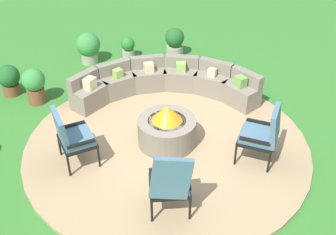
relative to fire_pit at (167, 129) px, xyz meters
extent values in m
plane|color=#387A2D|center=(0.00, 0.00, -0.36)|extent=(24.00, 24.00, 0.00)
cylinder|color=tan|center=(0.00, 0.00, -0.33)|extent=(4.94, 4.94, 0.06)
cylinder|color=gray|center=(0.00, 0.00, -0.06)|extent=(1.01, 1.01, 0.47)
cylinder|color=black|center=(0.00, 0.00, 0.15)|extent=(0.65, 0.65, 0.06)
cone|color=orange|center=(0.00, 0.00, 0.32)|extent=(0.52, 0.52, 0.28)
cube|color=gray|center=(1.34, 1.38, -0.08)|extent=(0.81, 0.81, 0.43)
cube|color=gray|center=(1.44, 1.49, 0.26)|extent=(0.61, 0.60, 0.25)
cube|color=gray|center=(0.78, 1.76, -0.08)|extent=(0.82, 0.69, 0.43)
cube|color=gray|center=(0.83, 1.89, 0.26)|extent=(0.70, 0.43, 0.25)
cube|color=gray|center=(0.12, 1.92, -0.08)|extent=(0.72, 0.49, 0.43)
cube|color=gray|center=(0.13, 2.07, 0.26)|extent=(0.70, 0.20, 0.25)
cube|color=gray|center=(-0.56, 1.84, -0.08)|extent=(0.80, 0.63, 0.43)
cube|color=gray|center=(-0.60, 1.98, 0.26)|extent=(0.71, 0.35, 0.25)
cube|color=gray|center=(-1.16, 1.53, -0.08)|extent=(0.83, 0.78, 0.43)
cube|color=gray|center=(-1.25, 1.65, 0.26)|extent=(0.65, 0.55, 0.25)
cube|color=gray|center=(-1.62, 1.04, -0.08)|extent=(0.75, 0.83, 0.43)
cube|color=gray|center=(-1.74, 1.11, 0.26)|extent=(0.51, 0.67, 0.25)
cube|color=beige|center=(0.76, 1.72, 0.22)|extent=(0.20, 0.18, 0.16)
cube|color=beige|center=(-0.54, 1.79, 0.23)|extent=(0.24, 0.22, 0.19)
cube|color=#93B756|center=(0.11, 1.87, 0.23)|extent=(0.21, 0.18, 0.20)
cube|color=beige|center=(-1.58, 1.01, 0.24)|extent=(0.26, 0.27, 0.22)
cube|color=#70A34C|center=(1.30, 1.35, 0.24)|extent=(0.26, 0.27, 0.21)
cube|color=#93B756|center=(-1.13, 1.49, 0.22)|extent=(0.22, 0.23, 0.17)
cylinder|color=black|center=(-1.33, -0.24, -0.11)|extent=(0.04, 0.04, 0.38)
cylinder|color=black|center=(-1.03, -0.73, -0.11)|extent=(0.04, 0.04, 0.38)
cylinder|color=black|center=(-1.75, -0.50, -0.11)|extent=(0.04, 0.04, 0.38)
cylinder|color=black|center=(-1.44, -0.99, -0.11)|extent=(0.04, 0.04, 0.38)
cube|color=black|center=(-1.39, -0.62, 0.11)|extent=(0.77, 0.80, 0.05)
cube|color=slate|center=(-1.39, -0.62, 0.18)|extent=(0.71, 0.73, 0.09)
cube|color=slate|center=(-1.58, -0.74, 0.42)|extent=(0.39, 0.57, 0.60)
cube|color=black|center=(-1.53, -0.38, 0.24)|extent=(0.41, 0.28, 0.04)
cube|color=black|center=(-1.24, -0.85, 0.24)|extent=(0.41, 0.28, 0.04)
cylinder|color=black|center=(-0.13, -1.31, -0.11)|extent=(0.04, 0.04, 0.38)
cylinder|color=black|center=(0.39, -1.22, -0.11)|extent=(0.04, 0.04, 0.38)
cylinder|color=black|center=(-0.04, -1.80, -0.11)|extent=(0.04, 0.04, 0.38)
cylinder|color=black|center=(0.48, -1.71, -0.11)|extent=(0.04, 0.04, 0.38)
cube|color=black|center=(0.18, -1.51, 0.11)|extent=(0.65, 0.62, 0.05)
cube|color=slate|center=(0.18, -1.51, 0.18)|extent=(0.59, 0.57, 0.09)
cube|color=slate|center=(0.22, -1.73, 0.46)|extent=(0.60, 0.20, 0.71)
cube|color=black|center=(-0.07, -1.55, 0.24)|extent=(0.13, 0.46, 0.04)
cube|color=black|center=(0.42, -1.46, 0.24)|extent=(0.13, 0.46, 0.04)
cylinder|color=black|center=(1.16, -0.48, -0.11)|extent=(0.04, 0.04, 0.38)
cylinder|color=black|center=(1.31, 0.06, -0.11)|extent=(0.04, 0.04, 0.38)
cylinder|color=black|center=(1.67, -0.63, -0.11)|extent=(0.04, 0.04, 0.38)
cylinder|color=black|center=(1.83, -0.08, -0.11)|extent=(0.04, 0.04, 0.38)
cube|color=black|center=(1.49, -0.28, 0.11)|extent=(0.72, 0.74, 0.05)
cube|color=slate|center=(1.49, -0.28, 0.18)|extent=(0.66, 0.68, 0.09)
cube|color=slate|center=(1.73, -0.35, 0.42)|extent=(0.28, 0.59, 0.59)
cube|color=black|center=(1.42, -0.54, 0.24)|extent=(0.48, 0.18, 0.04)
cube|color=black|center=(1.57, -0.02, 0.24)|extent=(0.48, 0.18, 0.04)
cylinder|color=#A89E8E|center=(-1.27, 3.38, -0.25)|extent=(0.29, 0.29, 0.21)
sphere|color=#2D7A33|center=(-1.27, 3.38, 0.01)|extent=(0.34, 0.34, 0.34)
cylinder|color=brown|center=(-2.78, 1.18, -0.19)|extent=(0.35, 0.35, 0.32)
sphere|color=#3D8E42|center=(-2.78, 1.18, 0.16)|extent=(0.46, 0.46, 0.46)
sphere|color=#DB337A|center=(-2.73, 1.18, 0.25)|extent=(0.16, 0.16, 0.16)
cylinder|color=#A89E8E|center=(-2.16, 3.06, -0.23)|extent=(0.39, 0.39, 0.24)
sphere|color=#3D8E42|center=(-2.16, 3.06, 0.10)|extent=(0.57, 0.57, 0.57)
sphere|color=yellow|center=(-2.10, 3.06, 0.20)|extent=(0.18, 0.18, 0.18)
cylinder|color=#A89E8E|center=(-0.15, 3.62, -0.23)|extent=(0.41, 0.41, 0.26)
sphere|color=#236028|center=(-0.15, 3.62, 0.13)|extent=(0.47, 0.47, 0.47)
cylinder|color=brown|center=(-3.43, 1.45, -0.24)|extent=(0.35, 0.35, 0.23)
sphere|color=#236028|center=(-3.43, 1.45, 0.07)|extent=(0.47, 0.47, 0.47)
camera|label=1|loc=(0.53, -5.61, 4.08)|focal=43.37mm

